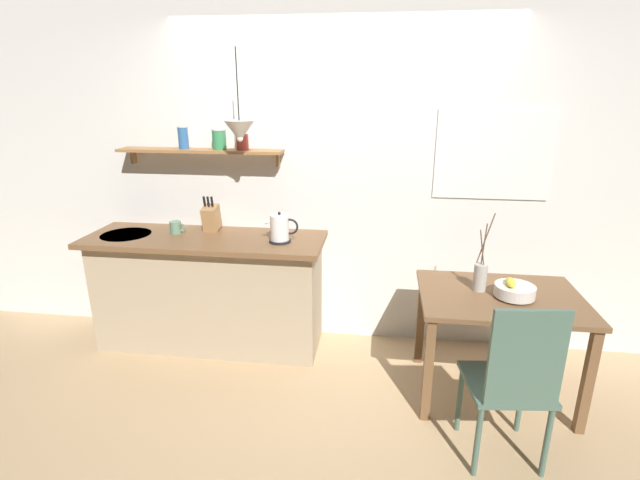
{
  "coord_description": "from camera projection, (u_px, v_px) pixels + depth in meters",
  "views": [
    {
      "loc": [
        0.33,
        -2.96,
        2.01
      ],
      "look_at": [
        -0.1,
        0.25,
        0.95
      ],
      "focal_mm": 26.3,
      "sensor_mm": 36.0,
      "label": 1
    }
  ],
  "objects": [
    {
      "name": "ground_plane",
      "position": [
        329.0,
        373.0,
        3.45
      ],
      "size": [
        14.0,
        14.0,
        0.0
      ],
      "primitive_type": "plane",
      "color": "tan"
    },
    {
      "name": "back_wall",
      "position": [
        366.0,
        177.0,
        3.62
      ],
      "size": [
        6.8,
        0.11,
        2.7
      ],
      "color": "white",
      "rests_on": "ground_plane"
    },
    {
      "name": "kitchen_counter",
      "position": [
        209.0,
        290.0,
        3.74
      ],
      "size": [
        1.83,
        0.63,
        0.92
      ],
      "color": "tan",
      "rests_on": "ground_plane"
    },
    {
      "name": "wall_shelf",
      "position": [
        207.0,
        146.0,
        3.55
      ],
      "size": [
        1.28,
        0.2,
        0.3
      ],
      "color": "#9E6B3D"
    },
    {
      "name": "dining_table",
      "position": [
        499.0,
        311.0,
        3.05
      ],
      "size": [
        1.02,
        0.76,
        0.73
      ],
      "color": "brown",
      "rests_on": "ground_plane"
    },
    {
      "name": "dining_chair_near",
      "position": [
        514.0,
        379.0,
        2.46
      ],
      "size": [
        0.47,
        0.46,
        1.0
      ],
      "color": "#4C6B5B",
      "rests_on": "ground_plane"
    },
    {
      "name": "fruit_bowl",
      "position": [
        514.0,
        290.0,
        2.96
      ],
      "size": [
        0.25,
        0.25,
        0.13
      ],
      "color": "silver",
      "rests_on": "dining_table"
    },
    {
      "name": "twig_vase",
      "position": [
        480.0,
        276.0,
        3.06
      ],
      "size": [
        0.1,
        0.09,
        0.53
      ],
      "color": "#B7B2A8",
      "rests_on": "dining_table"
    },
    {
      "name": "electric_kettle",
      "position": [
        280.0,
        229.0,
        3.42
      ],
      "size": [
        0.25,
        0.16,
        0.23
      ],
      "color": "black",
      "rests_on": "kitchen_counter"
    },
    {
      "name": "knife_block",
      "position": [
        211.0,
        217.0,
        3.69
      ],
      "size": [
        0.11,
        0.18,
        0.29
      ],
      "color": "tan",
      "rests_on": "kitchen_counter"
    },
    {
      "name": "coffee_mug_by_sink",
      "position": [
        176.0,
        227.0,
        3.65
      ],
      "size": [
        0.13,
        0.09,
        0.1
      ],
      "color": "slate",
      "rests_on": "kitchen_counter"
    },
    {
      "name": "pendant_lamp",
      "position": [
        240.0,
        131.0,
        3.23
      ],
      "size": [
        0.21,
        0.21,
        0.62
      ],
      "color": "black"
    }
  ]
}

